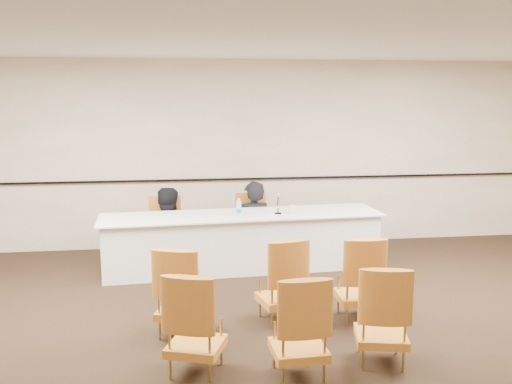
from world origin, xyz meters
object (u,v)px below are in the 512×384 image
panel_table (242,241)px  water_bottle (239,207)px  aud_chair_front_left (181,290)px  aud_chair_back_left (196,322)px  panelist_second_chair (166,230)px  microphone (278,204)px  panelist_main_chair (253,226)px  aud_chair_back_right (382,313)px  panelist_main (253,235)px  coffee_cup (292,210)px  drinking_glass (240,212)px  aud_chair_front_right (359,277)px  panelist_second (166,241)px  aud_chair_front_mid (281,279)px  aud_chair_back_mid (299,325)px

panel_table → water_bottle: bearing=-124.0°
aud_chair_front_left → aud_chair_back_left: bearing=-64.5°
panelist_second_chair → microphone: (1.58, -0.59, 0.46)m
panelist_main_chair → aud_chair_back_right: (0.71, -3.64, 0.00)m
panelist_main → panelist_main_chair: 0.14m
coffee_cup → aud_chair_back_left: bearing=-116.4°
drinking_glass → aud_chair_front_left: size_ratio=0.11×
aud_chair_front_right → panelist_second: bearing=132.0°
aud_chair_front_mid → aud_chair_back_mid: 1.25m
panelist_main_chair → water_bottle: 0.86m
water_bottle → aud_chair_back_mid: bearing=-86.5°
drinking_glass → coffee_cup: coffee_cup is taller
panelist_main → panelist_second: 1.32m
aud_chair_front_mid → aud_chair_front_right: 0.86m
aud_chair_back_right → aud_chair_back_mid: bearing=-155.7°
panelist_second → aud_chair_back_left: bearing=86.3°
panelist_main → coffee_cup: size_ratio=13.27×
panelist_second → aud_chair_front_mid: bearing=108.5°
aud_chair_front_left → aud_chair_back_mid: size_ratio=1.00×
coffee_cup → water_bottle: bearing=-179.6°
panel_table → aud_chair_front_left: 2.33m
microphone → water_bottle: 0.56m
panelist_main_chair → panelist_second_chair: bearing=-180.0°
panelist_second → water_bottle: 1.34m
drinking_glass → aud_chair_back_right: 3.14m
water_bottle → panelist_main_chair: bearing=67.1°
coffee_cup → aud_chair_front_mid: 1.97m
panelist_second → microphone: 1.80m
water_bottle → coffee_cup: (0.75, 0.01, -0.06)m
panelist_main → panelist_second: (-1.31, -0.08, -0.04)m
panel_table → microphone: 0.74m
panel_table → drinking_glass: drinking_glass is taller
coffee_cup → aud_chair_back_right: 2.99m
water_bottle → panelist_second_chair: bearing=149.4°
panelist_main → aud_chair_front_right: panelist_main is taller
aud_chair_front_left → aud_chair_front_mid: same height
coffee_cup → aud_chair_back_right: size_ratio=0.13×
panel_table → aud_chair_front_left: (-0.87, -2.16, 0.08)m
panelist_second_chair → coffee_cup: bearing=-22.2°
aud_chair_front_right → aud_chair_back_right: 1.04m
microphone → aud_chair_back_left: microphone is taller
aud_chair_front_right → microphone: bearing=107.9°
microphone → aud_chair_back_mid: (-0.37, -3.14, -0.46)m
panel_table → coffee_cup: bearing=-10.6°
coffee_cup → aud_chair_back_mid: (-0.57, -3.12, -0.38)m
aud_chair_back_right → aud_chair_front_right: bearing=95.8°
aud_chair_front_mid → panelist_second_chair: bearing=105.0°
panelist_second → aud_chair_back_mid: (1.21, -3.72, 0.18)m
water_bottle → aud_chair_back_mid: (0.19, -3.12, -0.44)m
aud_chair_front_left → aud_chair_back_mid: same height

